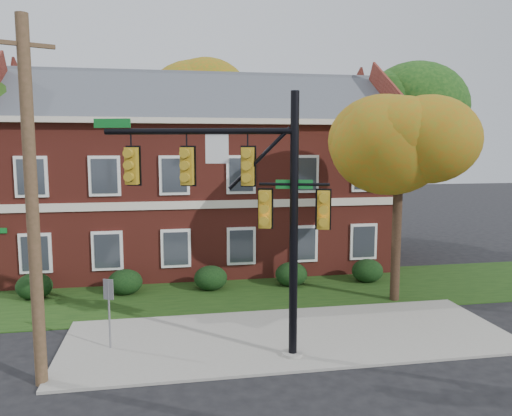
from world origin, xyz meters
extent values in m
plane|color=black|center=(0.00, 0.00, 0.00)|extent=(120.00, 120.00, 0.00)
cube|color=gray|center=(0.00, 1.00, 0.04)|extent=(14.00, 5.00, 0.08)
cube|color=#193811|center=(0.00, 6.00, 0.02)|extent=(30.00, 6.00, 0.04)
cube|color=maroon|center=(-2.00, 12.00, 3.50)|extent=(18.00, 8.00, 7.00)
cube|color=beige|center=(-2.00, 12.00, 7.12)|extent=(18.80, 8.80, 0.24)
cube|color=beige|center=(-2.00, 7.97, 3.50)|extent=(18.00, 0.12, 0.35)
ellipsoid|color=black|center=(-9.00, 6.70, 0.53)|extent=(1.40, 1.26, 1.05)
ellipsoid|color=black|center=(-5.50, 6.70, 0.53)|extent=(1.40, 1.26, 1.05)
ellipsoid|color=black|center=(-2.00, 6.70, 0.53)|extent=(1.40, 1.26, 1.05)
ellipsoid|color=black|center=(1.50, 6.70, 0.53)|extent=(1.40, 1.26, 1.05)
ellipsoid|color=black|center=(5.00, 6.70, 0.53)|extent=(1.40, 1.26, 1.05)
cylinder|color=black|center=(5.00, 4.00, 2.88)|extent=(0.36, 0.36, 5.76)
ellipsoid|color=#A8520E|center=(5.00, 4.00, 6.48)|extent=(4.25, 4.25, 3.60)
ellipsoid|color=#A8520E|center=(5.62, 3.62, 7.08)|extent=(3.50, 3.50, 3.00)
cylinder|color=black|center=(9.00, 13.00, 3.52)|extent=(0.36, 0.36, 7.04)
ellipsoid|color=#0E3610|center=(9.00, 13.00, 7.92)|extent=(5.95, 5.95, 5.04)
ellipsoid|color=#0E3610|center=(9.88, 12.47, 8.52)|extent=(4.90, 4.90, 4.20)
cylinder|color=black|center=(-1.00, 20.00, 3.84)|extent=(0.36, 0.36, 7.68)
ellipsoid|color=#C35710|center=(-1.00, 20.00, 8.64)|extent=(6.46, 6.46, 5.47)
ellipsoid|color=#C35710|center=(-0.05, 19.43, 9.24)|extent=(5.32, 5.32, 4.56)
cylinder|color=gray|center=(-0.29, -0.51, 0.09)|extent=(0.60, 0.60, 0.17)
cylinder|color=black|center=(-0.29, -0.51, 3.76)|extent=(0.30, 0.30, 7.53)
cylinder|color=black|center=(-2.86, 0.27, 6.45)|extent=(5.19, 1.74, 0.17)
cylinder|color=black|center=(-0.29, -0.51, 5.00)|extent=(1.88, 0.65, 0.09)
cube|color=#AE891B|center=(-4.72, 0.84, 5.48)|extent=(0.55, 0.45, 1.25)
cube|color=#AE891B|center=(-3.17, 0.37, 5.48)|extent=(0.55, 0.45, 1.25)
cube|color=#AE891B|center=(-1.53, -0.14, 5.48)|extent=(0.55, 0.45, 1.25)
cube|color=silver|center=(-2.35, 0.12, 5.97)|extent=(0.63, 0.23, 0.81)
cube|color=#0D6822|center=(-5.23, 1.00, 6.69)|extent=(1.04, 0.36, 0.26)
cube|color=#AE891B|center=(-1.07, -0.28, 4.30)|extent=(0.55, 0.45, 1.25)
cube|color=#AE891B|center=(0.48, -0.75, 4.30)|extent=(0.55, 0.45, 1.25)
cube|color=#0D6822|center=(-0.29, -0.51, 5.00)|extent=(0.99, 0.34, 0.25)
cylinder|color=#453620|center=(-7.00, -0.91, 4.57)|extent=(0.40, 0.40, 9.14)
cube|color=#453620|center=(-7.00, -0.91, 8.43)|extent=(1.36, 0.62, 0.10)
cylinder|color=slate|center=(-5.50, 0.98, 1.08)|extent=(0.08, 0.08, 2.16)
cube|color=slate|center=(-5.50, 0.98, 1.87)|extent=(0.30, 0.17, 0.61)
camera|label=1|loc=(-3.77, -13.78, 6.04)|focal=35.00mm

